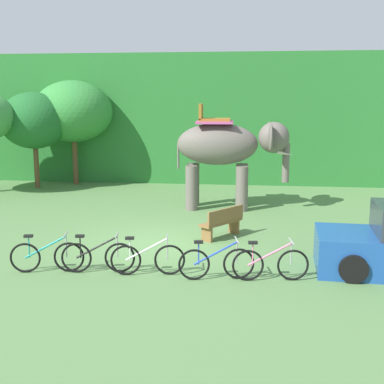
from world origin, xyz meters
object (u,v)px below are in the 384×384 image
Objects in this scene: tree_center at (34,121)px; bike_white at (148,259)px; elephant at (227,148)px; wooden_bench at (223,222)px; bike_teal at (47,256)px; bike_black at (98,256)px; bike_blue at (216,263)px; tree_left at (73,112)px; bike_pink at (270,264)px.

tree_center is 13.04m from bike_white.
elephant reaches higher than wooden_bench.
tree_center is 2.50× the size of bike_teal.
tree_center reaches higher than bike_black.
bike_blue is at bearing -50.53° from tree_center.
bike_white is 1.58m from bike_blue.
tree_center is 2.49× the size of bike_black.
bike_blue reaches higher than wooden_bench.
elephant is 7.95m from bike_black.
tree_left is 2.80× the size of bike_pink.
bike_teal and bike_white have the same top height.
bike_white and bike_pink have the same top height.
tree_left is 2.80× the size of bike_white.
elephant is 7.65m from bike_blue.
elephant is 2.44× the size of bike_pink.
elephant is at bearing 79.09° from bike_white.
bike_pink is at bearing -69.61° from wooden_bench.
wooden_bench is at bearing 65.50° from bike_white.
bike_teal is 1.00× the size of bike_blue.
bike_pink is (5.13, 0.05, 0.00)m from bike_teal.
tree_left is 14.31m from bike_blue.
bike_blue is at bearing -2.80° from bike_black.
bike_teal is 5.13m from bike_pink.
tree_center is 12.41m from bike_black.
elephant reaches higher than bike_black.
bike_black and bike_blue have the same top height.
wooden_bench is at bearing 41.46° from bike_teal.
bike_blue is 1.19m from bike_pink.
bike_white is at bearing -1.30° from bike_black.
tree_left reaches higher than tree_center.
bike_teal is at bearing -65.53° from tree_center.
tree_left is at bearing 116.40° from bike_white.
elephant is 2.45× the size of bike_black.
tree_center is at bearing 114.47° from bike_teal.
bike_white is 3.66m from wooden_bench.
bike_teal and bike_pink have the same top height.
elephant is at bearing 63.06° from bike_teal.
bike_blue is at bearing -3.92° from bike_white.
bike_black is at bearing -68.33° from tree_left.
elephant is at bearing -31.45° from tree_left.
tree_center is 14.06m from bike_blue.
bike_pink is (9.97, -10.59, -2.61)m from tree_center.
bike_teal is (3.48, -11.85, -2.97)m from tree_left.
tree_left reaches higher than bike_teal.
tree_center reaches higher than elephant.
bike_pink is (1.36, -7.37, -1.82)m from elephant.
bike_black is (4.66, -11.73, -2.97)m from tree_left.
wooden_bench is (7.35, -8.43, -2.88)m from tree_left.
bike_black is at bearing 178.70° from bike_white.
tree_center reaches higher than bike_pink.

